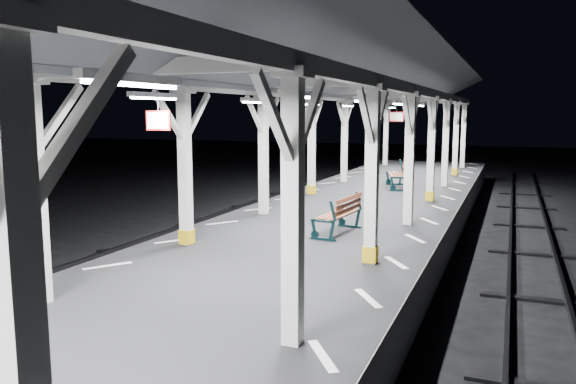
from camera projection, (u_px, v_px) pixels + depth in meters
The scene contains 8 objects.
ground at pixel (226, 337), 9.58m from camera, with size 120.00×120.00×0.00m, color black.
platform at pixel (226, 309), 9.51m from camera, with size 6.00×50.00×1.00m, color black.
hazard_stripes_left at pixel (108, 266), 10.34m from camera, with size 1.00×48.00×0.01m, color silver.
hazard_stripes_right at pixel (368, 298), 8.54m from camera, with size 1.00×48.00×0.01m, color silver.
track_left at pixel (8, 297), 11.41m from camera, with size 2.20×60.00×0.16m.
canopy at pixel (221, 65), 8.93m from camera, with size 5.40×49.00×4.65m.
bench_mid at pixel (341, 213), 13.00m from camera, with size 0.78×1.73×0.91m.
bench_far at pixel (400, 173), 20.98m from camera, with size 1.22×2.02×1.03m.
Camera 1 is at (4.38, -8.09, 3.80)m, focal length 35.00 mm.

